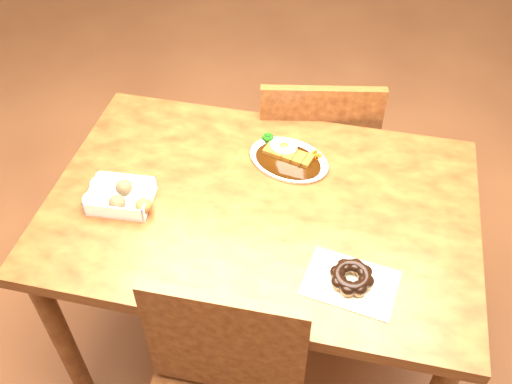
% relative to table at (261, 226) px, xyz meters
% --- Properties ---
extents(ground, '(6.00, 6.00, 0.00)m').
position_rel_table_xyz_m(ground, '(0.00, 0.00, -0.65)').
color(ground, brown).
rests_on(ground, ground).
extents(table, '(1.20, 0.80, 0.75)m').
position_rel_table_xyz_m(table, '(0.00, 0.00, 0.00)').
color(table, '#441C0D').
rests_on(table, ground).
extents(chair_far, '(0.49, 0.49, 0.87)m').
position_rel_table_xyz_m(chair_far, '(0.09, 0.54, -0.17)').
color(chair_far, '#441C0D').
rests_on(chair_far, ground).
extents(katsu_curry_plate, '(0.29, 0.25, 0.05)m').
position_rel_table_xyz_m(katsu_curry_plate, '(0.04, 0.19, 0.11)').
color(katsu_curry_plate, white).
rests_on(katsu_curry_plate, table).
extents(donut_box, '(0.20, 0.14, 0.05)m').
position_rel_table_xyz_m(donut_box, '(-0.39, -0.08, 0.12)').
color(donut_box, white).
rests_on(donut_box, table).
extents(pon_de_ring, '(0.25, 0.19, 0.04)m').
position_rel_table_xyz_m(pon_de_ring, '(0.27, -0.22, 0.12)').
color(pon_de_ring, silver).
rests_on(pon_de_ring, table).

